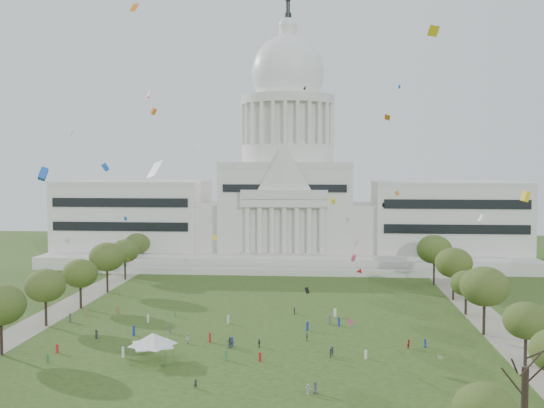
{
  "coord_description": "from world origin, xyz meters",
  "views": [
    {
      "loc": [
        12.37,
        -109.11,
        33.59
      ],
      "look_at": [
        0.0,
        45.0,
        24.0
      ],
      "focal_mm": 42.0,
      "sensor_mm": 36.0,
      "label": 1
    }
  ],
  "objects_px": {
    "event_tent": "(153,339)",
    "person_0": "(425,343)",
    "capitol": "(288,197)",
    "big_bare_tree": "(526,362)"
  },
  "relations": [
    {
      "from": "capitol",
      "to": "big_bare_tree",
      "type": "bearing_deg",
      "value": -74.98
    },
    {
      "from": "person_0",
      "to": "event_tent",
      "type": "bearing_deg",
      "value": -96.99
    },
    {
      "from": "capitol",
      "to": "person_0",
      "type": "relative_size",
      "value": 100.84
    },
    {
      "from": "big_bare_tree",
      "to": "event_tent",
      "type": "relative_size",
      "value": 1.12
    },
    {
      "from": "event_tent",
      "to": "capitol",
      "type": "bearing_deg",
      "value": 81.96
    },
    {
      "from": "capitol",
      "to": "big_bare_tree",
      "type": "height_order",
      "value": "capitol"
    },
    {
      "from": "capitol",
      "to": "person_0",
      "type": "distance_m",
      "value": 112.33
    },
    {
      "from": "event_tent",
      "to": "person_0",
      "type": "xyz_separation_m",
      "value": [
        47.9,
        11.79,
        -3.0
      ]
    },
    {
      "from": "event_tent",
      "to": "person_0",
      "type": "bearing_deg",
      "value": 13.83
    },
    {
      "from": "event_tent",
      "to": "person_0",
      "type": "height_order",
      "value": "event_tent"
    }
  ]
}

